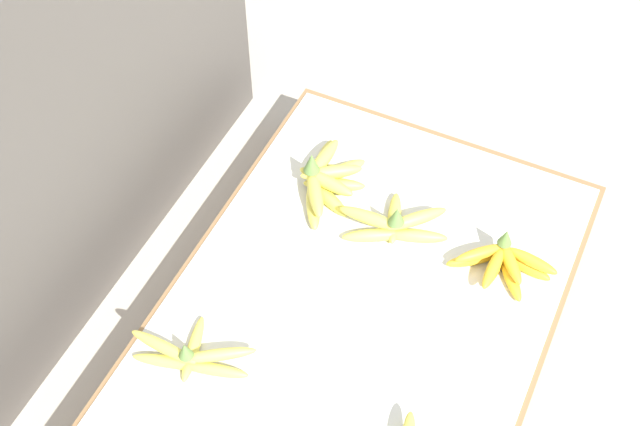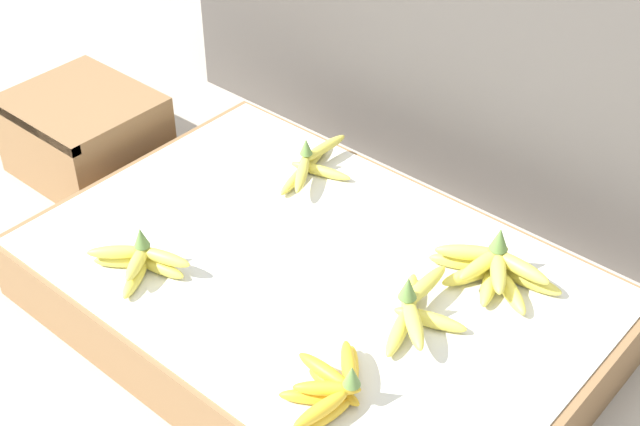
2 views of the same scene
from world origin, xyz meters
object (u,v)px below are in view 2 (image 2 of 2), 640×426
(banana_bunch_back_left, at_px, (311,164))
(banana_bunch_back_midleft, at_px, (493,269))
(banana_bunch_front_midleft, at_px, (332,387))
(wooden_crate, at_px, (85,135))
(banana_bunch_middle_midleft, at_px, (415,309))
(banana_bunch_front_left, at_px, (140,261))

(banana_bunch_back_left, bearing_deg, banana_bunch_back_midleft, -5.23)
(banana_bunch_front_midleft, bearing_deg, wooden_crate, 165.26)
(banana_bunch_middle_midleft, xyz_separation_m, banana_bunch_back_left, (-0.44, 0.23, -0.01))
(wooden_crate, relative_size, banana_bunch_front_left, 1.77)
(banana_bunch_front_left, relative_size, banana_bunch_front_midleft, 0.85)
(wooden_crate, bearing_deg, banana_bunch_front_left, -26.51)
(banana_bunch_front_left, height_order, banana_bunch_back_left, banana_bunch_front_left)
(banana_bunch_front_left, relative_size, banana_bunch_middle_midleft, 0.81)
(banana_bunch_middle_midleft, height_order, banana_bunch_back_left, banana_bunch_middle_midleft)
(wooden_crate, xyz_separation_m, banana_bunch_back_left, (0.56, 0.19, 0.07))
(banana_bunch_front_left, bearing_deg, wooden_crate, 153.49)
(banana_bunch_front_left, xyz_separation_m, banana_bunch_front_midleft, (0.48, 0.00, -0.00))
(wooden_crate, bearing_deg, banana_bunch_back_midleft, 8.01)
(banana_bunch_front_left, height_order, banana_bunch_front_midleft, banana_bunch_front_left)
(wooden_crate, relative_size, banana_bunch_back_midleft, 1.31)
(banana_bunch_front_left, height_order, banana_bunch_back_midleft, banana_bunch_back_midleft)
(wooden_crate, distance_m, banana_bunch_middle_midleft, 1.01)
(wooden_crate, bearing_deg, banana_bunch_front_midleft, -14.74)
(banana_bunch_back_left, bearing_deg, banana_bunch_front_left, -93.42)
(wooden_crate, distance_m, banana_bunch_back_midleft, 1.07)
(banana_bunch_front_midleft, distance_m, banana_bunch_middle_midleft, 0.23)
(wooden_crate, distance_m, banana_bunch_back_left, 0.60)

